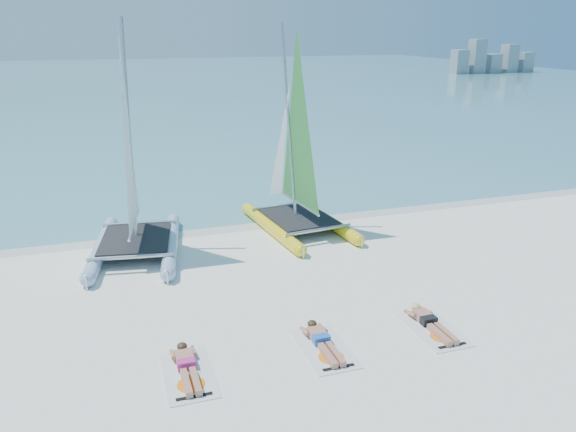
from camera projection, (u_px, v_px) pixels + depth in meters
The scene contains 12 objects.
ground at pixel (276, 291), 14.94m from camera, with size 140.00×140.00×0.00m, color white.
sea at pixel (131, 82), 71.64m from camera, with size 140.00×115.00×0.01m, color #69ADB0.
wet_sand_strip at pixel (230, 226), 19.89m from camera, with size 140.00×1.40×0.01m, color silver.
distant_skyline at pixel (491, 60), 86.06m from camera, with size 14.00×2.00×5.00m.
catamaran_blue at pixel (131, 184), 16.98m from camera, with size 3.35×5.64×7.24m.
catamaran_yellow at pixel (292, 163), 19.35m from camera, with size 3.03×5.66×7.06m.
towel_a at pixel (188, 375), 11.33m from camera, with size 1.00×1.85×0.02m, color silver.
sunbather_a at pixel (187, 365), 11.47m from camera, with size 0.37×1.73×0.26m.
towel_b at pixel (325, 349), 12.24m from camera, with size 1.00×1.85×0.02m, color silver.
sunbather_b at pixel (322, 340), 12.38m from camera, with size 0.37×1.73×0.26m.
towel_c at pixel (434, 329), 13.04m from camera, with size 1.00×1.85×0.02m, color silver.
sunbather_c at pixel (430, 321), 13.18m from camera, with size 0.37×1.73×0.26m.
Camera 1 is at (-3.92, -12.94, 6.68)m, focal length 35.00 mm.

